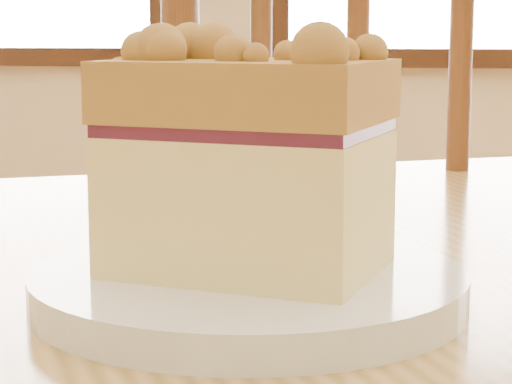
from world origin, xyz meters
The scene contains 3 objects.
cafe_chair_main centered at (-0.09, 0.83, 0.52)m, with size 0.55×0.55×1.02m.
plate centered at (-0.16, 0.15, 0.76)m, with size 0.21×0.21×0.02m.
cake_slice centered at (-0.16, 0.15, 0.82)m, with size 0.15×0.12×0.12m.
Camera 1 is at (-0.10, -0.32, 0.88)m, focal length 70.00 mm.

